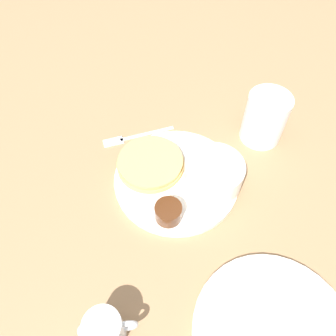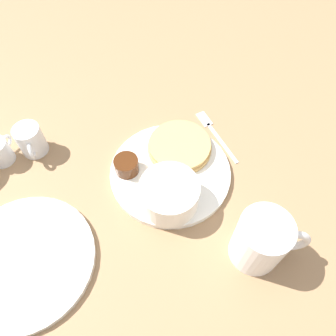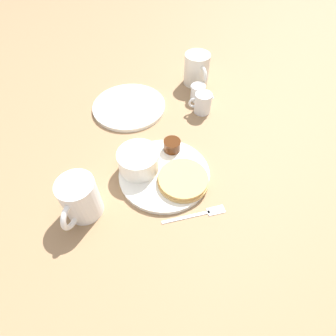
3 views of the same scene
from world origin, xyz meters
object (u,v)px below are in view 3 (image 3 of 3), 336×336
at_px(creamer_pitcher_far, 198,93).
at_px(second_mug, 197,69).
at_px(coffee_mug, 80,199).
at_px(plate, 164,174).
at_px(fork, 201,214).
at_px(bowl, 138,160).
at_px(creamer_pitcher_near, 203,103).

relative_size(creamer_pitcher_far, second_mug, 0.47).
distance_m(coffee_mug, creamer_pitcher_far, 0.51).
height_order(plate, coffee_mug, coffee_mug).
xyz_separation_m(coffee_mug, fork, (0.26, -0.09, -0.05)).
height_order(fork, second_mug, second_mug).
bearing_deg(bowl, creamer_pitcher_near, 35.35).
distance_m(bowl, coffee_mug, 0.17).
bearing_deg(second_mug, creamer_pitcher_near, -104.35).
height_order(creamer_pitcher_near, second_mug, second_mug).
relative_size(plate, coffee_mug, 2.11).
bearing_deg(fork, creamer_pitcher_far, 69.81).
xyz_separation_m(coffee_mug, creamer_pitcher_near, (0.39, 0.25, -0.02)).
height_order(coffee_mug, second_mug, same).
bearing_deg(creamer_pitcher_far, creamer_pitcher_near, -98.92).
bearing_deg(second_mug, bowl, -130.98).
bearing_deg(bowl, creamer_pitcher_far, 42.89).
height_order(bowl, creamer_pitcher_far, bowl).
relative_size(creamer_pitcher_near, creamer_pitcher_far, 1.35).
bearing_deg(plate, second_mug, 57.86).
distance_m(plate, creamer_pitcher_near, 0.28).
distance_m(plate, bowl, 0.08).
height_order(coffee_mug, creamer_pitcher_far, coffee_mug).
bearing_deg(plate, creamer_pitcher_far, 53.89).
relative_size(plate, creamer_pitcher_far, 4.05).
distance_m(creamer_pitcher_far, second_mug, 0.10).
distance_m(plate, coffee_mug, 0.22).
bearing_deg(fork, coffee_mug, 160.75).
distance_m(coffee_mug, creamer_pitcher_near, 0.47).
bearing_deg(plate, creamer_pitcher_near, 47.95).
bearing_deg(coffee_mug, bowl, 28.09).
bearing_deg(coffee_mug, creamer_pitcher_far, 38.05).
relative_size(coffee_mug, fork, 0.73).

